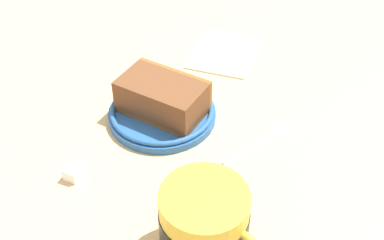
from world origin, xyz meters
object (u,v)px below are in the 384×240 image
(teaspoon, at_px, (271,135))
(tea_mug, at_px, (207,224))
(cake_slice, at_px, (162,97))
(small_plate, at_px, (162,113))
(folded_napkin, at_px, (224,52))
(sugar_cube, at_px, (72,173))

(teaspoon, bearing_deg, tea_mug, -32.45)
(tea_mug, bearing_deg, cake_slice, -171.16)
(small_plate, relative_size, folded_napkin, 1.22)
(small_plate, xyz_separation_m, tea_mug, (0.22, 0.04, 0.04))
(small_plate, distance_m, folded_napkin, 0.19)
(tea_mug, relative_size, folded_napkin, 0.80)
(cake_slice, distance_m, tea_mug, 0.23)
(tea_mug, bearing_deg, sugar_cube, -127.72)
(teaspoon, xyz_separation_m, sugar_cube, (0.05, -0.26, 0.01))
(sugar_cube, bearing_deg, teaspoon, 101.00)
(small_plate, distance_m, teaspoon, 0.15)
(cake_slice, xyz_separation_m, folded_napkin, (-0.15, 0.11, -0.03))
(tea_mug, xyz_separation_m, sugar_cube, (-0.12, -0.15, -0.04))
(teaspoon, relative_size, sugar_cube, 6.12)
(folded_napkin, bearing_deg, teaspoon, 9.30)
(small_plate, bearing_deg, sugar_cube, -48.15)
(cake_slice, xyz_separation_m, sugar_cube, (0.11, -0.12, -0.03))
(small_plate, height_order, teaspoon, small_plate)
(tea_mug, relative_size, teaspoon, 0.92)
(cake_slice, height_order, folded_napkin, cake_slice)
(folded_napkin, bearing_deg, small_plate, -35.78)
(folded_napkin, bearing_deg, tea_mug, -11.09)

